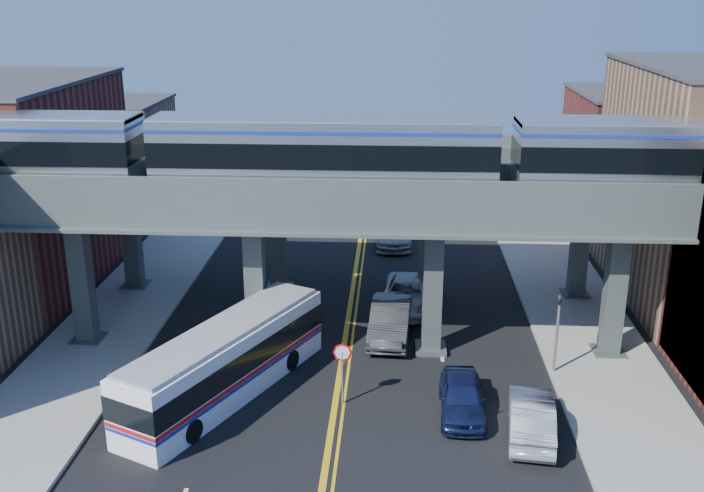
{
  "coord_description": "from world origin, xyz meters",
  "views": [
    {
      "loc": [
        2.25,
        -24.72,
        15.9
      ],
      "look_at": [
        0.44,
        7.1,
        5.29
      ],
      "focal_mm": 40.0,
      "sensor_mm": 36.0,
      "label": 1
    }
  ],
  "objects_px": {
    "stop_sign": "(343,364)",
    "car_lane_d": "(392,231)",
    "car_lane_a": "(462,397)",
    "traffic_signal": "(558,325)",
    "car_lane_b": "(390,320)",
    "car_parked_curb": "(532,417)",
    "transit_train": "(324,152)",
    "car_lane_c": "(407,294)",
    "transit_bus": "(226,362)"
  },
  "relations": [
    {
      "from": "traffic_signal",
      "to": "car_lane_c",
      "type": "height_order",
      "value": "traffic_signal"
    },
    {
      "from": "car_lane_b",
      "to": "car_lane_d",
      "type": "bearing_deg",
      "value": 93.78
    },
    {
      "from": "traffic_signal",
      "to": "car_lane_a",
      "type": "xyz_separation_m",
      "value": [
        -4.22,
        -3.53,
        -1.57
      ]
    },
    {
      "from": "traffic_signal",
      "to": "car_lane_d",
      "type": "xyz_separation_m",
      "value": [
        -7.12,
        17.73,
        -1.48
      ]
    },
    {
      "from": "transit_bus",
      "to": "car_parked_curb",
      "type": "height_order",
      "value": "transit_bus"
    },
    {
      "from": "traffic_signal",
      "to": "car_lane_b",
      "type": "height_order",
      "value": "traffic_signal"
    },
    {
      "from": "car_lane_c",
      "to": "car_lane_a",
      "type": "bearing_deg",
      "value": -73.21
    },
    {
      "from": "car_lane_c",
      "to": "car_parked_curb",
      "type": "bearing_deg",
      "value": -63.55
    },
    {
      "from": "transit_train",
      "to": "stop_sign",
      "type": "relative_size",
      "value": 17.23
    },
    {
      "from": "transit_bus",
      "to": "car_parked_curb",
      "type": "bearing_deg",
      "value": -75.76
    },
    {
      "from": "car_lane_b",
      "to": "car_lane_d",
      "type": "height_order",
      "value": "car_lane_b"
    },
    {
      "from": "stop_sign",
      "to": "car_lane_d",
      "type": "relative_size",
      "value": 0.46
    },
    {
      "from": "car_lane_b",
      "to": "transit_train",
      "type": "bearing_deg",
      "value": -150.86
    },
    {
      "from": "traffic_signal",
      "to": "car_lane_a",
      "type": "bearing_deg",
      "value": -140.03
    },
    {
      "from": "stop_sign",
      "to": "car_parked_curb",
      "type": "distance_m",
      "value": 7.46
    },
    {
      "from": "stop_sign",
      "to": "traffic_signal",
      "type": "xyz_separation_m",
      "value": [
        8.9,
        3.0,
        0.54
      ]
    },
    {
      "from": "stop_sign",
      "to": "car_lane_b",
      "type": "relative_size",
      "value": 0.5
    },
    {
      "from": "traffic_signal",
      "to": "transit_bus",
      "type": "distance_m",
      "value": 13.92
    },
    {
      "from": "traffic_signal",
      "to": "car_lane_b",
      "type": "bearing_deg",
      "value": 154.32
    },
    {
      "from": "car_parked_curb",
      "to": "car_lane_d",
      "type": "bearing_deg",
      "value": -69.29
    },
    {
      "from": "traffic_signal",
      "to": "car_lane_d",
      "type": "bearing_deg",
      "value": 111.89
    },
    {
      "from": "transit_train",
      "to": "car_lane_c",
      "type": "xyz_separation_m",
      "value": [
        3.75,
        4.99,
        -8.44
      ]
    },
    {
      "from": "car_lane_a",
      "to": "car_lane_c",
      "type": "xyz_separation_m",
      "value": [
        -2.04,
        10.52,
        0.02
      ]
    },
    {
      "from": "transit_train",
      "to": "transit_bus",
      "type": "relative_size",
      "value": 4.15
    },
    {
      "from": "stop_sign",
      "to": "traffic_signal",
      "type": "distance_m",
      "value": 9.41
    },
    {
      "from": "traffic_signal",
      "to": "car_lane_b",
      "type": "distance_m",
      "value": 7.98
    },
    {
      "from": "car_lane_c",
      "to": "car_lane_d",
      "type": "distance_m",
      "value": 10.77
    },
    {
      "from": "car_lane_c",
      "to": "stop_sign",
      "type": "bearing_deg",
      "value": -99.01
    },
    {
      "from": "stop_sign",
      "to": "transit_bus",
      "type": "distance_m",
      "value": 4.81
    },
    {
      "from": "transit_train",
      "to": "car_lane_b",
      "type": "height_order",
      "value": "transit_train"
    },
    {
      "from": "transit_train",
      "to": "car_lane_c",
      "type": "relative_size",
      "value": 8.38
    },
    {
      "from": "transit_train",
      "to": "car_parked_curb",
      "type": "height_order",
      "value": "transit_train"
    },
    {
      "from": "transit_train",
      "to": "car_lane_d",
      "type": "height_order",
      "value": "transit_train"
    },
    {
      "from": "transit_bus",
      "to": "car_lane_a",
      "type": "height_order",
      "value": "transit_bus"
    },
    {
      "from": "transit_train",
      "to": "car_lane_c",
      "type": "bearing_deg",
      "value": 53.08
    },
    {
      "from": "transit_bus",
      "to": "stop_sign",
      "type": "bearing_deg",
      "value": -70.25
    },
    {
      "from": "traffic_signal",
      "to": "transit_bus",
      "type": "height_order",
      "value": "traffic_signal"
    },
    {
      "from": "car_lane_b",
      "to": "car_parked_curb",
      "type": "height_order",
      "value": "car_lane_b"
    },
    {
      "from": "transit_train",
      "to": "car_lane_d",
      "type": "distance_m",
      "value": 18.05
    },
    {
      "from": "transit_train",
      "to": "car_lane_d",
      "type": "relative_size",
      "value": 7.99
    },
    {
      "from": "transit_bus",
      "to": "car_lane_a",
      "type": "relative_size",
      "value": 2.55
    },
    {
      "from": "transit_train",
      "to": "car_parked_curb",
      "type": "distance_m",
      "value": 13.68
    },
    {
      "from": "car_lane_a",
      "to": "car_lane_d",
      "type": "distance_m",
      "value": 21.46
    },
    {
      "from": "stop_sign",
      "to": "car_lane_d",
      "type": "xyz_separation_m",
      "value": [
        1.78,
        20.73,
        -0.94
      ]
    },
    {
      "from": "car_lane_b",
      "to": "car_parked_curb",
      "type": "xyz_separation_m",
      "value": [
        5.31,
        -8.34,
        -0.1
      ]
    },
    {
      "from": "car_parked_curb",
      "to": "stop_sign",
      "type": "bearing_deg",
      "value": -7.76
    },
    {
      "from": "stop_sign",
      "to": "car_lane_d",
      "type": "height_order",
      "value": "stop_sign"
    },
    {
      "from": "car_lane_c",
      "to": "car_lane_b",
      "type": "bearing_deg",
      "value": -97.0
    },
    {
      "from": "transit_train",
      "to": "traffic_signal",
      "type": "relative_size",
      "value": 11.05
    },
    {
      "from": "stop_sign",
      "to": "car_lane_c",
      "type": "bearing_deg",
      "value": 75.19
    }
  ]
}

